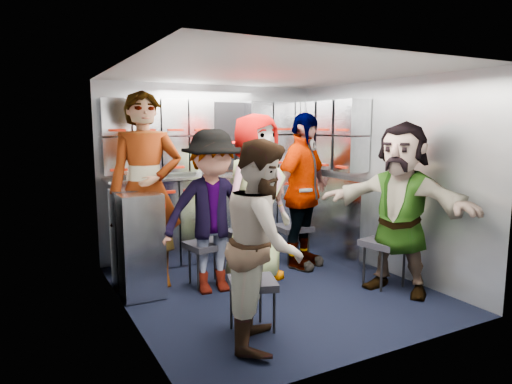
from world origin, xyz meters
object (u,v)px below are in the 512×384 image
jump_seat_near_right (385,245)px  attendant_arc_d (302,191)px  jump_seat_center (248,235)px  jump_seat_mid_right (293,230)px  attendant_arc_a (264,243)px  attendant_standing (146,191)px  attendant_arc_e (400,208)px  attendant_arc_b (213,212)px  attendant_arc_c (256,198)px  jump_seat_mid_left (206,247)px  jump_seat_near_left (252,286)px

jump_seat_near_right → attendant_arc_d: bearing=113.3°
jump_seat_center → jump_seat_mid_right: 0.69m
jump_seat_near_right → attendant_arc_a: attendant_arc_a is taller
attendant_standing → attendant_arc_e: (2.10, -1.31, -0.15)m
attendant_arc_b → attendant_arc_c: attendant_arc_c is taller
jump_seat_mid_left → jump_seat_mid_right: size_ratio=1.00×
jump_seat_mid_right → attendant_arc_d: bearing=-90.0°
attendant_standing → attendant_arc_b: size_ratio=1.23×
jump_seat_near_left → attendant_arc_a: size_ratio=0.29×
jump_seat_mid_left → jump_seat_near_right: (1.58, -0.85, 0.02)m
jump_seat_mid_right → attendant_arc_a: 2.04m
jump_seat_center → jump_seat_near_right: jump_seat_center is taller
jump_seat_center → jump_seat_mid_right: (0.67, 0.14, -0.04)m
jump_seat_mid_right → attendant_arc_b: (-1.19, -0.41, 0.39)m
jump_seat_near_left → jump_seat_mid_right: size_ratio=1.00×
jump_seat_near_right → jump_seat_mid_left: bearing=151.6°
attendant_arc_a → attendant_arc_c: size_ratio=0.88×
attendant_arc_e → attendant_arc_c: bearing=-155.5°
attendant_arc_a → attendant_arc_c: 1.38m
jump_seat_near_left → jump_seat_mid_left: bearing=86.2°
jump_seat_mid_left → attendant_arc_e: attendant_arc_e is taller
jump_seat_near_left → attendant_arc_d: attendant_arc_d is taller
jump_seat_near_right → attendant_arc_c: (-1.06, 0.77, 0.45)m
jump_seat_center → attendant_arc_c: attendant_arc_c is taller
attendant_standing → attendant_arc_e: bearing=-17.1°
jump_seat_near_right → attendant_standing: 2.45m
jump_seat_near_right → attendant_arc_c: bearing=144.0°
attendant_arc_c → attendant_arc_e: 1.42m
jump_seat_mid_left → jump_seat_center: bearing=10.4°
jump_seat_near_left → attendant_standing: size_ratio=0.23×
attendant_arc_b → attendant_arc_c: (0.52, 0.10, 0.08)m
jump_seat_mid_right → jump_seat_near_right: 1.16m
jump_seat_near_left → attendant_standing: 1.60m
jump_seat_near_right → attendant_arc_d: attendant_arc_d is taller
jump_seat_mid_right → attendant_arc_c: 0.88m
attendant_arc_c → attendant_arc_d: 0.68m
attendant_standing → jump_seat_mid_left: bearing=-12.8°
attendant_arc_c → attendant_arc_e: bearing=-63.5°
jump_seat_mid_right → attendant_arc_e: bearing=-72.9°
jump_seat_center → attendant_standing: attendant_standing is taller
jump_seat_mid_left → jump_seat_mid_right: jump_seat_mid_right is taller
attendant_arc_b → jump_seat_mid_left: bearing=95.8°
attendant_arc_c → attendant_arc_e: (1.06, -0.95, -0.04)m
jump_seat_mid_left → jump_seat_mid_right: 1.21m
attendant_standing → attendant_arc_a: (0.44, -1.60, -0.21)m
jump_seat_center → attendant_standing: (-1.04, 0.18, 0.54)m
jump_seat_near_left → jump_seat_center: size_ratio=0.88×
jump_seat_mid_right → attendant_standing: bearing=178.7°
jump_seat_near_right → jump_seat_near_left: bearing=-169.9°
jump_seat_mid_left → attendant_standing: 0.82m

